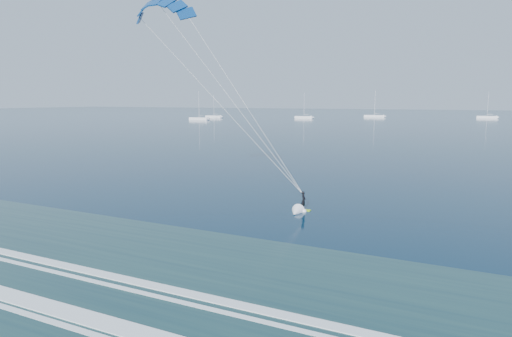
{
  "coord_description": "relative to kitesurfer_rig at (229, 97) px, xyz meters",
  "views": [
    {
      "loc": [
        22.19,
        -7.73,
        9.33
      ],
      "look_at": [
        6.36,
        24.0,
        3.97
      ],
      "focal_mm": 32.0,
      "sensor_mm": 36.0,
      "label": 1
    }
  ],
  "objects": [
    {
      "name": "kitesurfer_rig",
      "position": [
        0.0,
        0.0,
        0.0
      ],
      "size": [
        16.4,
        5.85,
        18.87
      ],
      "color": "#97D118",
      "rests_on": "ground"
    },
    {
      "name": "sailboat_0",
      "position": [
        -98.79,
        144.2,
        -8.87
      ],
      "size": [
        9.78,
        2.4,
        13.15
      ],
      "color": "white",
      "rests_on": "ground"
    },
    {
      "name": "sailboat_1",
      "position": [
        -61.34,
        181.85,
        -8.87
      ],
      "size": [
        9.18,
        2.4,
        12.54
      ],
      "color": "white",
      "rests_on": "ground"
    },
    {
      "name": "sailboat_2",
      "position": [
        -33.3,
        213.98,
        -8.86
      ],
      "size": [
        10.78,
        2.4,
        14.25
      ],
      "color": "white",
      "rests_on": "ground"
    },
    {
      "name": "sailboat_4",
      "position": [
        20.6,
        226.14,
        -8.87
      ],
      "size": [
        9.58,
        2.4,
        12.91
      ],
      "color": "white",
      "rests_on": "ground"
    },
    {
      "name": "sailboat_7",
      "position": [
        -105.93,
        168.83,
        -8.88
      ],
      "size": [
        9.2,
        2.4,
        11.76
      ],
      "color": "white",
      "rests_on": "ground"
    }
  ]
}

